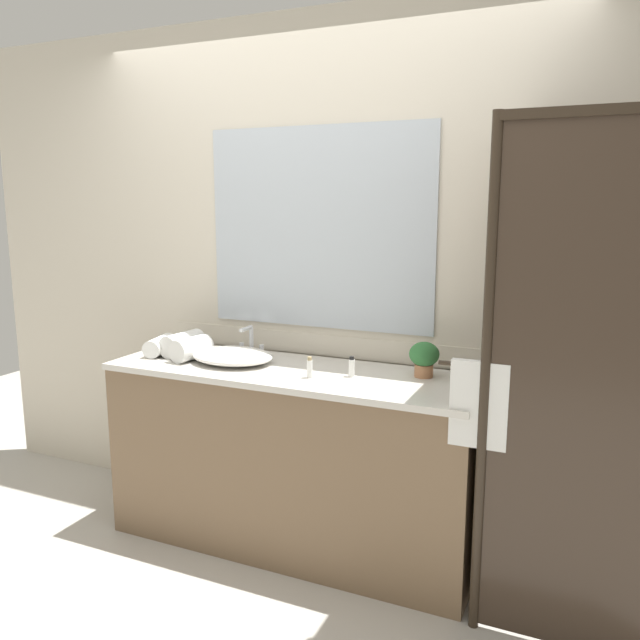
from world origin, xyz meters
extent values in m
plane|color=#B7B2A8|center=(0.00, 0.00, 0.00)|extent=(8.00, 8.00, 0.00)
cube|color=beige|center=(0.00, 0.34, 1.30)|extent=(4.40, 0.05, 2.60)
cube|color=beige|center=(0.00, 0.32, 0.96)|extent=(1.80, 0.01, 0.11)
cube|color=silver|center=(0.00, 0.31, 1.55)|extent=(1.21, 0.01, 1.00)
cube|color=brown|center=(0.00, 0.01, 0.43)|extent=(1.80, 0.56, 0.87)
cube|color=beige|center=(0.00, 0.00, 0.89)|extent=(1.80, 0.58, 0.03)
cylinder|color=#2D2319|center=(0.95, -0.27, 1.00)|extent=(0.04, 0.04, 2.00)
cube|color=#382B21|center=(1.45, -0.27, 1.00)|extent=(0.96, 0.01, 1.96)
cube|color=#382B21|center=(0.95, 0.02, 1.00)|extent=(0.01, 0.57, 1.96)
cylinder|color=#2D2319|center=(0.93, -0.26, 1.08)|extent=(0.32, 0.02, 0.02)
cube|color=white|center=(0.93, -0.26, 0.93)|extent=(0.22, 0.04, 0.34)
ellipsoid|color=white|center=(-0.32, -0.01, 0.94)|extent=(0.42, 0.32, 0.07)
cube|color=silver|center=(-0.32, 0.18, 0.91)|extent=(0.17, 0.04, 0.02)
cylinder|color=silver|center=(-0.32, 0.18, 0.98)|extent=(0.02, 0.02, 0.13)
cylinder|color=silver|center=(-0.32, 0.12, 1.05)|extent=(0.02, 0.10, 0.02)
cylinder|color=silver|center=(-0.38, 0.18, 0.94)|extent=(0.02, 0.02, 0.04)
cylinder|color=silver|center=(-0.26, 0.18, 0.94)|extent=(0.02, 0.02, 0.04)
cylinder|color=#B77A51|center=(0.61, 0.13, 0.93)|extent=(0.09, 0.09, 0.06)
ellipsoid|color=#2E6934|center=(0.61, 0.13, 1.01)|extent=(0.14, 0.14, 0.11)
cylinder|color=white|center=(0.31, -0.01, 0.94)|extent=(0.03, 0.03, 0.08)
cylinder|color=black|center=(0.31, -0.01, 0.99)|extent=(0.02, 0.02, 0.01)
cylinder|color=white|center=(0.14, -0.10, 0.94)|extent=(0.03, 0.03, 0.08)
cylinder|color=#9E895B|center=(0.14, -0.10, 0.99)|extent=(0.02, 0.02, 0.02)
cylinder|color=white|center=(-0.76, -0.01, 0.95)|extent=(0.14, 0.23, 0.09)
cylinder|color=white|center=(-0.65, 0.04, 0.96)|extent=(0.14, 0.25, 0.12)
cylinder|color=white|center=(-0.54, -0.04, 0.96)|extent=(0.15, 0.22, 0.12)
camera|label=1|loc=(1.33, -2.63, 1.69)|focal=35.80mm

